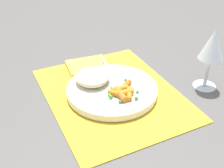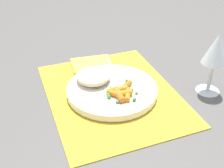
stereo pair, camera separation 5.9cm
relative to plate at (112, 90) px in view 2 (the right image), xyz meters
name	(u,v)px [view 2 (the right image)]	position (x,y,z in m)	size (l,w,h in m)	color
ground_plane	(112,94)	(0.00, 0.00, -0.01)	(2.40, 2.40, 0.00)	#565451
placemat	(112,93)	(0.00, 0.00, -0.01)	(0.42, 0.34, 0.01)	gold
plate	(112,90)	(0.00, 0.00, 0.00)	(0.25, 0.25, 0.02)	silver
rice_mound	(93,76)	(-0.05, -0.04, 0.03)	(0.09, 0.09, 0.03)	beige
carrot_portion	(122,92)	(0.04, 0.01, 0.02)	(0.08, 0.08, 0.02)	orange
pea_scatter	(118,92)	(0.03, 0.00, 0.01)	(0.10, 0.09, 0.01)	#4E9A44
fork	(111,79)	(-0.04, 0.01, 0.01)	(0.20, 0.07, 0.01)	beige
wine_glass	(216,51)	(0.08, 0.25, 0.11)	(0.07, 0.07, 0.17)	silver
napkin	(92,64)	(-0.16, -0.01, 0.00)	(0.09, 0.12, 0.01)	#EAE54C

